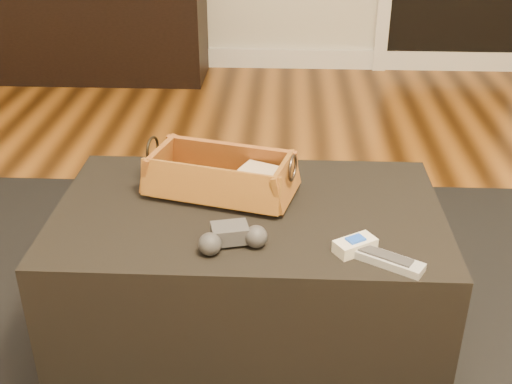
{
  "coord_description": "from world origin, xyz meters",
  "views": [
    {
      "loc": [
        0.26,
        -1.3,
        1.26
      ],
      "look_at": [
        0.19,
        0.12,
        0.49
      ],
      "focal_mm": 45.0,
      "sensor_mm": 36.0,
      "label": 1
    }
  ],
  "objects_px": {
    "media_cabinet": "(83,30)",
    "cream_gadget": "(355,245)",
    "game_controller": "(232,237)",
    "tv_remote": "(212,186)",
    "wicker_basket": "(221,177)",
    "ottoman": "(249,275)",
    "silver_remote": "(380,257)"
  },
  "relations": [
    {
      "from": "tv_remote",
      "to": "cream_gadget",
      "type": "relative_size",
      "value": 1.93
    },
    {
      "from": "ottoman",
      "to": "cream_gadget",
      "type": "bearing_deg",
      "value": -36.01
    },
    {
      "from": "game_controller",
      "to": "cream_gadget",
      "type": "xyz_separation_m",
      "value": [
        0.28,
        -0.0,
        -0.01
      ]
    },
    {
      "from": "media_cabinet",
      "to": "cream_gadget",
      "type": "height_order",
      "value": "media_cabinet"
    },
    {
      "from": "ottoman",
      "to": "game_controller",
      "type": "relative_size",
      "value": 5.79
    },
    {
      "from": "media_cabinet",
      "to": "tv_remote",
      "type": "distance_m",
      "value": 2.53
    },
    {
      "from": "media_cabinet",
      "to": "tv_remote",
      "type": "bearing_deg",
      "value": -65.71
    },
    {
      "from": "tv_remote",
      "to": "game_controller",
      "type": "xyz_separation_m",
      "value": [
        0.07,
        -0.26,
        0.0
      ]
    },
    {
      "from": "game_controller",
      "to": "tv_remote",
      "type": "bearing_deg",
      "value": 105.92
    },
    {
      "from": "tv_remote",
      "to": "silver_remote",
      "type": "bearing_deg",
      "value": -27.35
    },
    {
      "from": "game_controller",
      "to": "wicker_basket",
      "type": "bearing_deg",
      "value": 100.71
    },
    {
      "from": "media_cabinet",
      "to": "silver_remote",
      "type": "xyz_separation_m",
      "value": [
        1.45,
        -2.6,
        0.16
      ]
    },
    {
      "from": "silver_remote",
      "to": "wicker_basket",
      "type": "bearing_deg",
      "value": 141.49
    },
    {
      "from": "tv_remote",
      "to": "game_controller",
      "type": "height_order",
      "value": "game_controller"
    },
    {
      "from": "media_cabinet",
      "to": "ottoman",
      "type": "relative_size",
      "value": 1.46
    },
    {
      "from": "game_controller",
      "to": "silver_remote",
      "type": "xyz_separation_m",
      "value": [
        0.34,
        -0.04,
        -0.02
      ]
    },
    {
      "from": "wicker_basket",
      "to": "ottoman",
      "type": "bearing_deg",
      "value": -46.71
    },
    {
      "from": "ottoman",
      "to": "game_controller",
      "type": "xyz_separation_m",
      "value": [
        -0.03,
        -0.18,
        0.24
      ]
    },
    {
      "from": "ottoman",
      "to": "silver_remote",
      "type": "height_order",
      "value": "silver_remote"
    },
    {
      "from": "game_controller",
      "to": "cream_gadget",
      "type": "bearing_deg",
      "value": -0.67
    },
    {
      "from": "media_cabinet",
      "to": "cream_gadget",
      "type": "xyz_separation_m",
      "value": [
        1.4,
        -2.56,
        0.16
      ]
    },
    {
      "from": "wicker_basket",
      "to": "game_controller",
      "type": "xyz_separation_m",
      "value": [
        0.05,
        -0.27,
        -0.02
      ]
    },
    {
      "from": "ottoman",
      "to": "game_controller",
      "type": "bearing_deg",
      "value": -98.81
    },
    {
      "from": "media_cabinet",
      "to": "cream_gadget",
      "type": "distance_m",
      "value": 2.92
    },
    {
      "from": "wicker_basket",
      "to": "cream_gadget",
      "type": "bearing_deg",
      "value": -38.85
    },
    {
      "from": "media_cabinet",
      "to": "cream_gadget",
      "type": "relative_size",
      "value": 13.55
    },
    {
      "from": "media_cabinet",
      "to": "tv_remote",
      "type": "height_order",
      "value": "media_cabinet"
    },
    {
      "from": "wicker_basket",
      "to": "cream_gadget",
      "type": "xyz_separation_m",
      "value": [
        0.33,
        -0.27,
        -0.03
      ]
    },
    {
      "from": "ottoman",
      "to": "media_cabinet",
      "type": "bearing_deg",
      "value": 115.64
    },
    {
      "from": "game_controller",
      "to": "silver_remote",
      "type": "distance_m",
      "value": 0.34
    },
    {
      "from": "cream_gadget",
      "to": "media_cabinet",
      "type": "bearing_deg",
      "value": 118.6
    },
    {
      "from": "media_cabinet",
      "to": "game_controller",
      "type": "bearing_deg",
      "value": -66.51
    }
  ]
}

